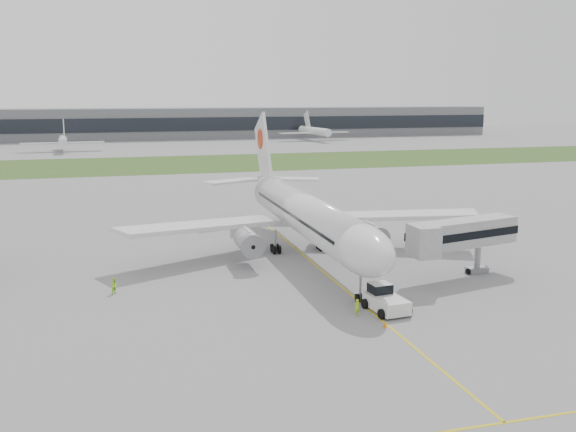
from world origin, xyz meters
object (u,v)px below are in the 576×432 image
object	(u,v)px
ground_crew_near	(357,307)
pushback_tug	(385,299)
airliner	(304,212)
jet_bridge	(457,235)

from	to	relation	value
ground_crew_near	pushback_tug	bearing A→B (deg)	-175.84
airliner	ground_crew_near	xyz separation A→B (m)	(-1.77, -23.49, -4.84)
pushback_tug	ground_crew_near	bearing A→B (deg)	-175.09
pushback_tug	jet_bridge	bearing A→B (deg)	26.50
jet_bridge	ground_crew_near	size ratio (longest dim) A/B	8.96
jet_bridge	ground_crew_near	xyz separation A→B (m)	(-15.31, -8.53, -4.29)
pushback_tug	ground_crew_near	world-z (taller)	pushback_tug
jet_bridge	ground_crew_near	world-z (taller)	jet_bridge
jet_bridge	ground_crew_near	distance (m)	18.04
pushback_tug	jet_bridge	xyz separation A→B (m)	(12.20, 7.90, 3.96)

